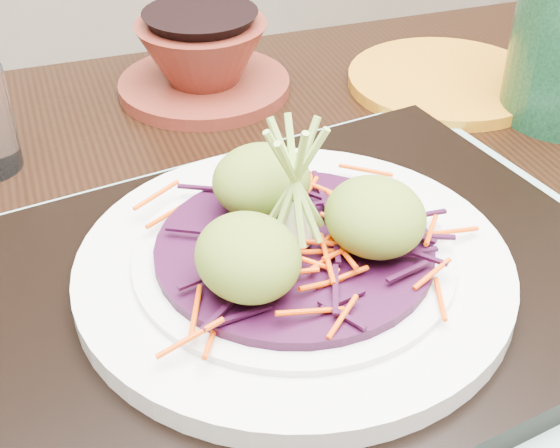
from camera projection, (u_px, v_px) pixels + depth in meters
name	position (u px, v px, depth m)	size (l,w,h in m)	color
dining_table	(244.00, 397.00, 0.61)	(1.42, 1.05, 0.82)	black
placemat	(293.00, 302.00, 0.54)	(0.51, 0.40, 0.00)	gray
serving_tray	(294.00, 288.00, 0.53)	(0.45, 0.33, 0.02)	black
white_plate	(294.00, 266.00, 0.52)	(0.29, 0.29, 0.02)	silver
cabbage_bed	(294.00, 248.00, 0.51)	(0.18, 0.18, 0.01)	#300926
carrot_julienne	(294.00, 237.00, 0.50)	(0.22, 0.22, 0.01)	#E84504
guacamole_scoops	(295.00, 217.00, 0.49)	(0.16, 0.14, 0.05)	olive
scallion_garnish	(295.00, 187.00, 0.48)	(0.07, 0.07, 0.10)	#91B94A
terracotta_bowl_set	(203.00, 61.00, 0.79)	(0.20, 0.20, 0.07)	#5C2016
yellow_plate	(446.00, 80.00, 0.81)	(0.20, 0.20, 0.01)	#B56D14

